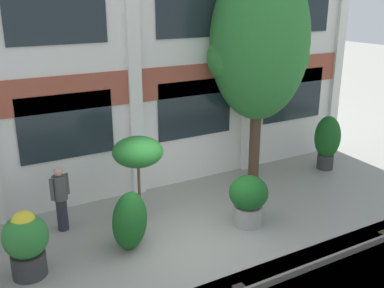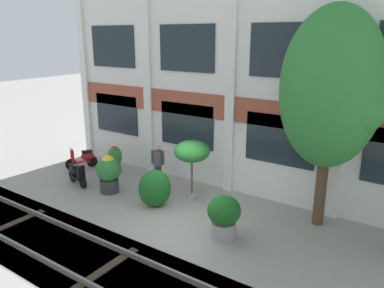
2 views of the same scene
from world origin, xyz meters
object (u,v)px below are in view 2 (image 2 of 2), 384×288
(potted_plant_stone_basin, at_px, (224,215))
(resident_by_doorway, at_px, (158,164))
(scooter_second_parked, at_px, (83,158))
(topiary_hedge, at_px, (155,189))
(broadleaf_tree, at_px, (331,92))
(scooter_near_curb, at_px, (76,174))
(potted_plant_ribbed_drum, at_px, (115,158))
(potted_plant_tall_urn, at_px, (192,153))
(potted_plant_fluted_column, at_px, (108,172))

(potted_plant_stone_basin, bearing_deg, resident_by_doorway, 153.56)
(scooter_second_parked, bearing_deg, topiary_hedge, 106.15)
(broadleaf_tree, height_order, scooter_second_parked, broadleaf_tree)
(broadleaf_tree, xyz_separation_m, scooter_near_curb, (-8.72, -2.11, -3.65))
(resident_by_doorway, bearing_deg, scooter_near_curb, -80.61)
(broadleaf_tree, distance_m, potted_plant_ribbed_drum, 9.04)
(potted_plant_stone_basin, bearing_deg, scooter_near_curb, 177.63)
(potted_plant_tall_urn, relative_size, scooter_second_parked, 1.75)
(potted_plant_tall_urn, xyz_separation_m, potted_plant_ribbed_drum, (-4.17, 0.40, -1.11))
(potted_plant_ribbed_drum, height_order, resident_by_doorway, resident_by_doorway)
(potted_plant_stone_basin, height_order, potted_plant_fluted_column, potted_plant_fluted_column)
(potted_plant_stone_basin, height_order, topiary_hedge, topiary_hedge)
(potted_plant_ribbed_drum, bearing_deg, scooter_second_parked, -168.54)
(potted_plant_stone_basin, distance_m, topiary_hedge, 2.96)
(broadleaf_tree, xyz_separation_m, topiary_hedge, (-4.91, -1.93, -3.43))
(potted_plant_tall_urn, distance_m, potted_plant_fluted_column, 3.29)
(potted_plant_fluted_column, bearing_deg, broadleaf_tree, 15.08)
(broadleaf_tree, height_order, potted_plant_fluted_column, broadleaf_tree)
(broadleaf_tree, xyz_separation_m, scooter_second_parked, (-10.00, -0.72, -3.65))
(potted_plant_fluted_column, bearing_deg, scooter_near_curb, -173.17)
(potted_plant_stone_basin, bearing_deg, potted_plant_tall_urn, 143.82)
(scooter_near_curb, relative_size, resident_by_doorway, 0.84)
(resident_by_doorway, xyz_separation_m, topiary_hedge, (1.13, -1.56, -0.21))
(topiary_hedge, bearing_deg, scooter_second_parked, 166.59)
(resident_by_doorway, bearing_deg, potted_plant_stone_basin, 40.04)
(potted_plant_fluted_column, relative_size, resident_by_doorway, 0.89)
(potted_plant_tall_urn, xyz_separation_m, scooter_second_parked, (-5.81, 0.06, -1.32))
(broadleaf_tree, relative_size, scooter_second_parked, 5.20)
(scooter_near_curb, xyz_separation_m, topiary_hedge, (3.81, 0.18, 0.22))
(potted_plant_tall_urn, distance_m, resident_by_doorway, 2.10)
(broadleaf_tree, xyz_separation_m, potted_plant_stone_basin, (-1.99, -2.39, -3.38))
(scooter_near_curb, xyz_separation_m, scooter_second_parked, (-1.28, 1.39, 0.00))
(scooter_second_parked, xyz_separation_m, topiary_hedge, (5.08, -1.21, 0.22))
(scooter_near_curb, bearing_deg, broadleaf_tree, 27.81)
(broadleaf_tree, distance_m, scooter_second_parked, 10.67)
(potted_plant_ribbed_drum, bearing_deg, potted_plant_fluted_column, -51.11)
(scooter_near_curb, bearing_deg, topiary_hedge, 16.91)
(potted_plant_tall_urn, xyz_separation_m, resident_by_doorway, (-1.85, 0.41, -0.89))
(scooter_second_parked, bearing_deg, potted_plant_ribbed_drum, 131.02)
(broadleaf_tree, xyz_separation_m, potted_plant_ribbed_drum, (-8.36, -0.39, -3.44))
(potted_plant_tall_urn, bearing_deg, broadleaf_tree, 10.58)
(broadleaf_tree, bearing_deg, potted_plant_ribbed_drum, -177.36)
(broadleaf_tree, distance_m, scooter_near_curb, 9.69)
(potted_plant_fluted_column, xyz_separation_m, scooter_near_curb, (-1.60, -0.19, -0.35))
(potted_plant_ribbed_drum, bearing_deg, scooter_near_curb, -101.93)
(potted_plant_stone_basin, xyz_separation_m, resident_by_doorway, (-4.05, 2.01, 0.15))
(potted_plant_ribbed_drum, relative_size, scooter_near_curb, 0.88)
(potted_plant_ribbed_drum, distance_m, potted_plant_fluted_column, 1.97)
(potted_plant_tall_urn, height_order, scooter_second_parked, potted_plant_tall_urn)
(potted_plant_tall_urn, xyz_separation_m, scooter_near_curb, (-4.53, -1.33, -1.32))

